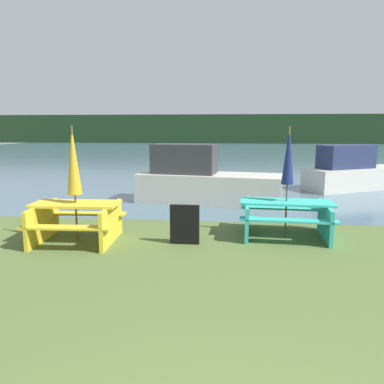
{
  "coord_description": "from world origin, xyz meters",
  "views": [
    {
      "loc": [
        -0.14,
        -1.05,
        2.17
      ],
      "look_at": [
        -0.91,
        6.56,
        0.85
      ],
      "focal_mm": 35.0,
      "sensor_mm": 36.0,
      "label": 1
    }
  ],
  "objects_px": {
    "boat": "(203,181)",
    "picnic_table_yellow": "(76,218)",
    "signboard": "(185,224)",
    "picnic_table_teal": "(286,214)",
    "umbrella_navy": "(288,157)",
    "umbrella_gold": "(73,161)",
    "boat_second": "(358,173)"
  },
  "relations": [
    {
      "from": "boat",
      "to": "picnic_table_yellow",
      "type": "bearing_deg",
      "value": -109.31
    },
    {
      "from": "signboard",
      "to": "picnic_table_teal",
      "type": "bearing_deg",
      "value": 20.03
    },
    {
      "from": "picnic_table_teal",
      "to": "umbrella_navy",
      "type": "height_order",
      "value": "umbrella_navy"
    },
    {
      "from": "picnic_table_teal",
      "to": "signboard",
      "type": "distance_m",
      "value": 2.09
    },
    {
      "from": "umbrella_gold",
      "to": "umbrella_navy",
      "type": "height_order",
      "value": "umbrella_gold"
    },
    {
      "from": "boat_second",
      "to": "picnic_table_teal",
      "type": "bearing_deg",
      "value": -146.38
    },
    {
      "from": "picnic_table_teal",
      "to": "signboard",
      "type": "xyz_separation_m",
      "value": [
        -1.96,
        -0.72,
        -0.07
      ]
    },
    {
      "from": "picnic_table_teal",
      "to": "umbrella_navy",
      "type": "distance_m",
      "value": 1.16
    },
    {
      "from": "picnic_table_yellow",
      "to": "signboard",
      "type": "height_order",
      "value": "picnic_table_yellow"
    },
    {
      "from": "picnic_table_yellow",
      "to": "umbrella_gold",
      "type": "distance_m",
      "value": 1.1
    },
    {
      "from": "picnic_table_yellow",
      "to": "boat",
      "type": "height_order",
      "value": "boat"
    },
    {
      "from": "boat",
      "to": "picnic_table_teal",
      "type": "bearing_deg",
      "value": -51.83
    },
    {
      "from": "boat_second",
      "to": "signboard",
      "type": "relative_size",
      "value": 5.98
    },
    {
      "from": "picnic_table_yellow",
      "to": "boat",
      "type": "bearing_deg",
      "value": 62.38
    },
    {
      "from": "picnic_table_teal",
      "to": "boat_second",
      "type": "xyz_separation_m",
      "value": [
        3.43,
        6.33,
        0.13
      ]
    },
    {
      "from": "umbrella_gold",
      "to": "boat_second",
      "type": "relative_size",
      "value": 0.49
    },
    {
      "from": "picnic_table_teal",
      "to": "picnic_table_yellow",
      "type": "bearing_deg",
      "value": -169.14
    },
    {
      "from": "picnic_table_teal",
      "to": "signboard",
      "type": "bearing_deg",
      "value": -159.97
    },
    {
      "from": "picnic_table_teal",
      "to": "umbrella_gold",
      "type": "height_order",
      "value": "umbrella_gold"
    },
    {
      "from": "umbrella_navy",
      "to": "boat",
      "type": "height_order",
      "value": "umbrella_navy"
    },
    {
      "from": "picnic_table_yellow",
      "to": "picnic_table_teal",
      "type": "relative_size",
      "value": 0.89
    },
    {
      "from": "boat",
      "to": "signboard",
      "type": "relative_size",
      "value": 5.73
    },
    {
      "from": "boat",
      "to": "signboard",
      "type": "distance_m",
      "value": 4.04
    },
    {
      "from": "boat",
      "to": "signboard",
      "type": "bearing_deg",
      "value": -82.53
    },
    {
      "from": "umbrella_navy",
      "to": "boat_second",
      "type": "bearing_deg",
      "value": 61.59
    },
    {
      "from": "picnic_table_yellow",
      "to": "umbrella_navy",
      "type": "bearing_deg",
      "value": 10.86
    },
    {
      "from": "umbrella_navy",
      "to": "boat",
      "type": "xyz_separation_m",
      "value": [
        -1.9,
        3.32,
        -0.98
      ]
    },
    {
      "from": "boat",
      "to": "umbrella_navy",
      "type": "bearing_deg",
      "value": -51.83
    },
    {
      "from": "umbrella_navy",
      "to": "boat",
      "type": "bearing_deg",
      "value": 119.86
    },
    {
      "from": "picnic_table_yellow",
      "to": "umbrella_gold",
      "type": "relative_size",
      "value": 0.76
    },
    {
      "from": "umbrella_gold",
      "to": "umbrella_navy",
      "type": "relative_size",
      "value": 1.0
    },
    {
      "from": "umbrella_gold",
      "to": "signboard",
      "type": "bearing_deg",
      "value": 1.66
    }
  ]
}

